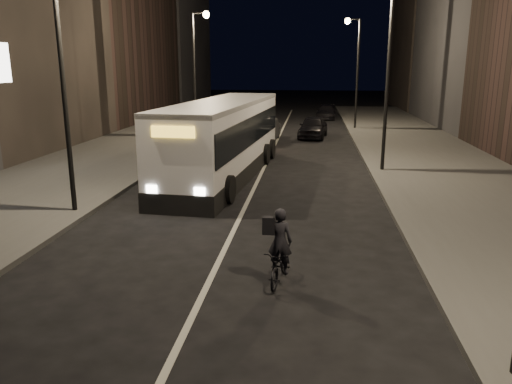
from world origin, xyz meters
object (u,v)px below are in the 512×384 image
(streetlight_left_near, at_px, (68,50))
(car_near, at_px, (313,127))
(city_bus, at_px, (224,136))
(cyclist_on_bicycle, at_px, (280,258))
(streetlight_right_far, at_px, (355,59))
(streetlight_right_mid, at_px, (383,54))
(streetlight_left_far, at_px, (198,58))
(car_mid, at_px, (265,129))
(car_far, at_px, (326,112))

(streetlight_left_near, distance_m, car_near, 21.30)
(streetlight_left_near, height_order, city_bus, streetlight_left_near)
(streetlight_left_near, distance_m, city_bus, 8.21)
(cyclist_on_bicycle, distance_m, car_near, 24.05)
(car_near, bearing_deg, streetlight_right_far, 64.32)
(streetlight_right_mid, distance_m, streetlight_left_far, 14.62)
(streetlight_left_near, distance_m, car_mid, 18.50)
(car_far, bearing_deg, streetlight_left_far, -118.60)
(cyclist_on_bicycle, relative_size, car_near, 0.43)
(cyclist_on_bicycle, relative_size, car_far, 0.43)
(streetlight_right_mid, xyz_separation_m, car_mid, (-6.13, 9.34, -4.59))
(car_far, bearing_deg, streetlight_right_mid, -82.24)
(streetlight_left_far, relative_size, car_far, 1.88)
(cyclist_on_bicycle, bearing_deg, streetlight_right_far, 91.29)
(city_bus, xyz_separation_m, cyclist_on_bicycle, (3.24, -11.13, -1.22))
(streetlight_right_mid, bearing_deg, city_bus, -167.09)
(streetlight_right_mid, xyz_separation_m, city_bus, (-6.93, -1.59, -3.52))
(streetlight_right_mid, height_order, car_near, streetlight_right_mid)
(cyclist_on_bicycle, bearing_deg, streetlight_left_far, 115.67)
(streetlight_right_far, xyz_separation_m, car_far, (-1.73, 8.15, -4.74))
(city_bus, distance_m, car_near, 13.54)
(streetlight_right_mid, height_order, cyclist_on_bicycle, streetlight_right_mid)
(streetlight_left_far, xyz_separation_m, cyclist_on_bicycle, (6.97, -22.72, -4.75))
(streetlight_left_near, xyz_separation_m, car_near, (7.70, 19.31, -4.62))
(streetlight_right_mid, relative_size, streetlight_left_near, 1.00)
(streetlight_right_mid, xyz_separation_m, streetlight_left_near, (-10.66, -8.00, 0.00))
(streetlight_right_far, xyz_separation_m, city_bus, (-6.93, -17.59, -3.52))
(streetlight_right_far, relative_size, car_near, 1.87)
(streetlight_right_far, relative_size, streetlight_left_far, 1.00)
(streetlight_right_far, height_order, city_bus, streetlight_right_far)
(car_near, distance_m, car_mid, 3.73)
(streetlight_left_near, bearing_deg, city_bus, 59.80)
(streetlight_right_mid, relative_size, city_bus, 0.64)
(streetlight_left_far, distance_m, cyclist_on_bicycle, 24.24)
(car_near, height_order, car_mid, car_mid)
(city_bus, xyz_separation_m, car_mid, (0.80, 10.92, -1.06))
(car_far, bearing_deg, city_bus, -97.77)
(car_mid, bearing_deg, streetlight_left_far, -6.32)
(streetlight_left_near, xyz_separation_m, city_bus, (3.73, 6.41, -3.52))
(streetlight_right_mid, distance_m, streetlight_left_near, 13.33)
(streetlight_left_near, xyz_separation_m, cyclist_on_bicycle, (6.97, -4.72, -4.75))
(city_bus, relative_size, car_far, 2.94)
(city_bus, bearing_deg, car_near, 77.85)
(city_bus, bearing_deg, cyclist_on_bicycle, -68.83)
(streetlight_right_far, xyz_separation_m, streetlight_left_near, (-10.66, -24.00, 0.00))
(streetlight_right_far, bearing_deg, car_mid, -132.62)
(streetlight_right_far, height_order, cyclist_on_bicycle, streetlight_right_far)
(car_near, bearing_deg, city_bus, -100.44)
(car_mid, bearing_deg, car_near, -145.98)
(streetlight_right_far, bearing_deg, streetlight_left_near, -113.96)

